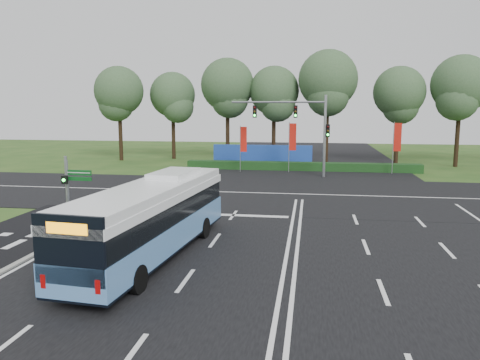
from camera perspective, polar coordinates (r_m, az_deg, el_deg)
name	(u,v)px	position (r m, az deg, el deg)	size (l,w,h in m)	color
ground	(289,244)	(20.82, 5.94, -7.82)	(120.00, 120.00, 0.00)	#244818
road_main	(289,244)	(20.82, 5.94, -7.77)	(20.00, 120.00, 0.04)	black
road_cross	(297,194)	(32.49, 6.98, -1.73)	(120.00, 14.00, 0.05)	black
kerb_strip	(37,253)	(21.03, -23.51, -8.19)	(0.25, 18.00, 0.12)	gray
city_bus	(152,218)	(18.86, -10.63, -4.62)	(3.38, 11.32, 3.20)	#5283BF
pedestrian_signal	(67,189)	(24.41, -20.38, -1.09)	(0.33, 0.42, 3.62)	gray
street_sign	(74,185)	(24.22, -19.61, -0.60)	(1.34, 0.16, 3.42)	gray
banner_flag_left	(243,142)	(43.00, 0.34, 4.66)	(0.63, 0.17, 4.30)	gray
banner_flag_mid	(292,140)	(43.16, 6.32, 4.88)	(0.68, 0.11, 4.62)	gray
banner_flag_right	(396,140)	(43.91, 18.53, 4.61)	(0.69, 0.15, 4.70)	gray
traffic_light_gantry	(304,123)	(40.46, 7.78, 6.94)	(8.41, 0.28, 7.00)	gray
hedge	(301,166)	(44.79, 7.49, 1.65)	(22.00, 1.20, 0.80)	#153412
blue_hoarding	(262,156)	(47.44, 2.73, 2.97)	(10.00, 0.30, 2.20)	#1D42A2
eucalyptus_row	(346,85)	(51.17, 12.80, 11.20)	(53.39, 8.45, 12.83)	black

